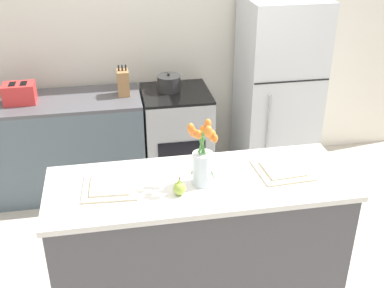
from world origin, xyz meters
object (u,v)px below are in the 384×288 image
at_px(pear_figurine, 179,188).
at_px(toaster, 19,93).
at_px(stove_range, 177,137).
at_px(plate_setting_left, 110,186).
at_px(cooking_pot, 169,83).
at_px(flower_vase, 203,161).
at_px(refrigerator, 277,90).
at_px(knife_block, 123,83).
at_px(plate_setting_right, 282,170).

height_order(pear_figurine, toaster, pear_figurine).
bearing_deg(stove_range, pear_figurine, -97.92).
bearing_deg(plate_setting_left, cooking_pot, 70.81).
distance_m(stove_range, plate_setting_left, 1.77).
height_order(stove_range, flower_vase, flower_vase).
bearing_deg(toaster, stove_range, 0.59).
height_order(plate_setting_left, cooking_pot, cooking_pot).
xyz_separation_m(refrigerator, plate_setting_left, (-1.57, -1.57, 0.12)).
relative_size(pear_figurine, toaster, 0.41).
xyz_separation_m(pear_figurine, toaster, (-1.08, 1.70, -0.02)).
bearing_deg(knife_block, flower_vase, -77.32).
bearing_deg(stove_range, plate_setting_left, -111.51).
bearing_deg(stove_range, flower_vase, -93.10).
height_order(toaster, cooking_pot, toaster).
bearing_deg(knife_block, stove_range, -2.34).
bearing_deg(plate_setting_left, knife_block, 84.18).
relative_size(toaster, knife_block, 1.04).
relative_size(flower_vase, knife_block, 1.48).
bearing_deg(refrigerator, cooking_pot, 177.29).
relative_size(plate_setting_right, cooking_pot, 1.55).
relative_size(plate_setting_right, toaster, 1.18).
xyz_separation_m(plate_setting_left, knife_block, (0.16, 1.59, 0.04)).
relative_size(flower_vase, plate_setting_left, 1.21).
distance_m(stove_range, plate_setting_right, 1.71).
bearing_deg(cooking_pot, knife_block, -175.79).
bearing_deg(toaster, pear_figurine, -57.51).
bearing_deg(pear_figurine, cooking_pot, 84.08).
bearing_deg(toaster, plate_setting_left, -65.76).
relative_size(plate_setting_left, plate_setting_right, 1.00).
xyz_separation_m(plate_setting_right, toaster, (-1.74, 1.56, 0.02)).
bearing_deg(refrigerator, knife_block, 179.27).
xyz_separation_m(cooking_pot, knife_block, (-0.40, -0.03, 0.04)).
height_order(flower_vase, knife_block, flower_vase).
relative_size(pear_figurine, knife_block, 0.43).
relative_size(refrigerator, cooking_pot, 7.93).
xyz_separation_m(flower_vase, plate_setting_right, (0.51, 0.05, -0.14)).
bearing_deg(stove_range, cooking_pot, 139.12).
bearing_deg(plate_setting_right, stove_range, 104.96).
height_order(plate_setting_left, toaster, toaster).
relative_size(toaster, cooking_pot, 1.32).
relative_size(refrigerator, plate_setting_right, 5.11).
height_order(refrigerator, flower_vase, refrigerator).
bearing_deg(flower_vase, knife_block, 102.68).
bearing_deg(knife_block, toaster, -177.85).
distance_m(stove_range, toaster, 1.43).
height_order(flower_vase, cooking_pot, flower_vase).
distance_m(refrigerator, knife_block, 1.42).
distance_m(cooking_pot, knife_block, 0.41).
height_order(toaster, knife_block, knife_block).
relative_size(refrigerator, flower_vase, 4.22).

